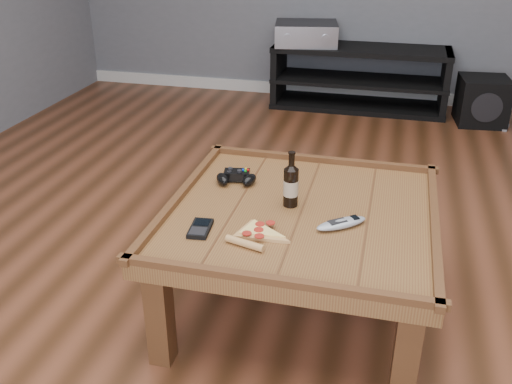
% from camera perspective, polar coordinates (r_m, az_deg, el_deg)
% --- Properties ---
extents(ground, '(6.00, 6.00, 0.00)m').
position_cam_1_polar(ground, '(2.41, 4.18, -11.37)').
color(ground, '#402312').
rests_on(ground, ground).
extents(baseboard, '(5.00, 0.02, 0.10)m').
position_cam_1_polar(baseboard, '(5.09, 10.32, 9.66)').
color(baseboard, silver).
rests_on(baseboard, ground).
extents(coffee_table, '(1.03, 1.03, 0.48)m').
position_cam_1_polar(coffee_table, '(2.19, 4.51, -3.26)').
color(coffee_table, brown).
rests_on(coffee_table, ground).
extents(media_console, '(1.40, 0.45, 0.50)m').
position_cam_1_polar(media_console, '(4.80, 10.27, 11.12)').
color(media_console, black).
rests_on(media_console, ground).
extents(beer_bottle, '(0.06, 0.06, 0.22)m').
position_cam_1_polar(beer_bottle, '(2.16, 3.51, 0.77)').
color(beer_bottle, black).
rests_on(beer_bottle, coffee_table).
extents(game_controller, '(0.19, 0.14, 0.05)m').
position_cam_1_polar(game_controller, '(2.37, -1.98, 1.48)').
color(game_controller, black).
rests_on(game_controller, coffee_table).
extents(pizza_slice, '(0.22, 0.29, 0.03)m').
position_cam_1_polar(pizza_slice, '(1.99, 0.07, -4.20)').
color(pizza_slice, tan).
rests_on(pizza_slice, coffee_table).
extents(smartphone, '(0.08, 0.14, 0.02)m').
position_cam_1_polar(smartphone, '(2.03, -5.60, -3.64)').
color(smartphone, black).
rests_on(smartphone, coffee_table).
extents(remote_control, '(0.20, 0.17, 0.03)m').
position_cam_1_polar(remote_control, '(2.07, 8.54, -3.11)').
color(remote_control, '#92979E').
rests_on(remote_control, coffee_table).
extents(av_receiver, '(0.55, 0.49, 0.17)m').
position_cam_1_polar(av_receiver, '(4.77, 5.03, 15.52)').
color(av_receiver, black).
rests_on(av_receiver, media_console).
extents(subwoofer, '(0.38, 0.38, 0.35)m').
position_cam_1_polar(subwoofer, '(4.71, 21.68, 8.48)').
color(subwoofer, black).
rests_on(subwoofer, ground).
extents(game_console, '(0.13, 0.18, 0.20)m').
position_cam_1_polar(game_console, '(4.68, 23.55, 6.97)').
color(game_console, gray).
rests_on(game_console, ground).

